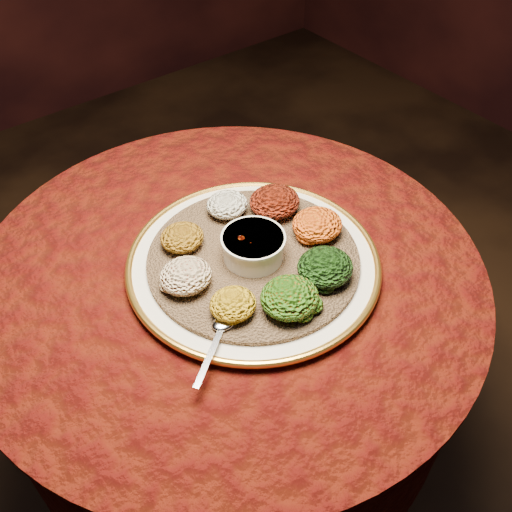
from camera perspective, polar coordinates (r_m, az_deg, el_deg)
table at (r=1.20m, az=-2.48°, el=-6.93°), size 0.96×0.96×0.73m
platter at (r=1.05m, az=-0.27°, el=-0.65°), size 0.56×0.56×0.02m
injera at (r=1.05m, az=-0.27°, el=-0.24°), size 0.43×0.43×0.01m
stew_bowl at (r=1.02m, az=-0.28°, el=1.08°), size 0.12×0.12×0.05m
spoon at (r=0.93m, az=-3.44°, el=-7.15°), size 0.13×0.09×0.01m
portion_ayib at (r=1.12m, az=-2.92°, el=5.16°), size 0.08×0.08×0.04m
portion_kitfo at (r=1.12m, az=1.87°, el=5.46°), size 0.10×0.10×0.05m
portion_tikil at (r=1.08m, az=6.14°, el=3.14°), size 0.10×0.09×0.05m
portion_gomen at (r=1.00m, az=6.93°, el=-1.11°), size 0.10×0.10×0.05m
portion_mixveg at (r=0.94m, az=3.37°, el=-4.17°), size 0.10×0.10×0.05m
portion_kik at (r=0.94m, az=-2.32°, el=-4.84°), size 0.08×0.08×0.04m
portion_timatim at (r=0.99m, az=-7.04°, el=-1.97°), size 0.09×0.09×0.04m
portion_shiro at (r=1.06m, az=-7.41°, el=1.85°), size 0.08×0.08×0.04m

